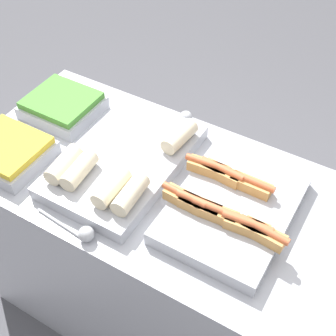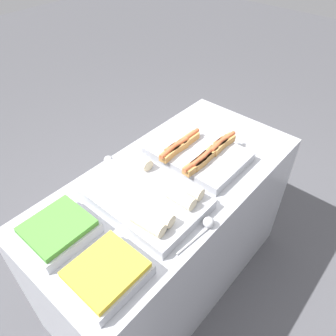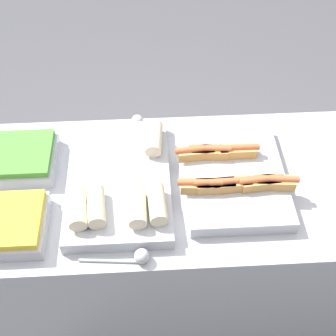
# 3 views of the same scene
# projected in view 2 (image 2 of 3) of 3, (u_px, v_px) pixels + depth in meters

# --- Properties ---
(ground_plane) EXTENTS (12.00, 12.00, 0.00)m
(ground_plane) POSITION_uv_depth(u_px,v_px,m) (169.00, 275.00, 2.13)
(ground_plane) COLOR #4C4C51
(counter) EXTENTS (1.44, 0.68, 0.86)m
(counter) POSITION_uv_depth(u_px,v_px,m) (169.00, 235.00, 1.85)
(counter) COLOR #A8AAB2
(counter) RESTS_ON ground_plane
(tray_hotdogs) EXTENTS (0.40, 0.47, 0.10)m
(tray_hotdogs) POSITION_uv_depth(u_px,v_px,m) (198.00, 153.00, 1.66)
(tray_hotdogs) COLOR #A8AAB2
(tray_hotdogs) RESTS_ON counter
(tray_wraps) EXTENTS (0.35, 0.54, 0.11)m
(tray_wraps) POSITION_uv_depth(u_px,v_px,m) (146.00, 196.00, 1.43)
(tray_wraps) COLOR #A8AAB2
(tray_wraps) RESTS_ON counter
(tray_side_front) EXTENTS (0.26, 0.23, 0.07)m
(tray_side_front) POSITION_uv_depth(u_px,v_px,m) (107.00, 274.00, 1.15)
(tray_side_front) COLOR #A8AAB2
(tray_side_front) RESTS_ON counter
(tray_side_back) EXTENTS (0.26, 0.23, 0.07)m
(tray_side_back) POSITION_uv_depth(u_px,v_px,m) (58.00, 230.00, 1.29)
(tray_side_back) COLOR #A8AAB2
(tray_side_back) RESTS_ON counter
(serving_spoon_near) EXTENTS (0.22, 0.05, 0.05)m
(serving_spoon_near) POSITION_uv_depth(u_px,v_px,m) (206.00, 225.00, 1.33)
(serving_spoon_near) COLOR #B2B5BA
(serving_spoon_near) RESTS_ON counter
(serving_spoon_far) EXTENTS (0.21, 0.05, 0.05)m
(serving_spoon_far) POSITION_uv_depth(u_px,v_px,m) (107.00, 162.00, 1.63)
(serving_spoon_far) COLOR #B2B5BA
(serving_spoon_far) RESTS_ON counter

